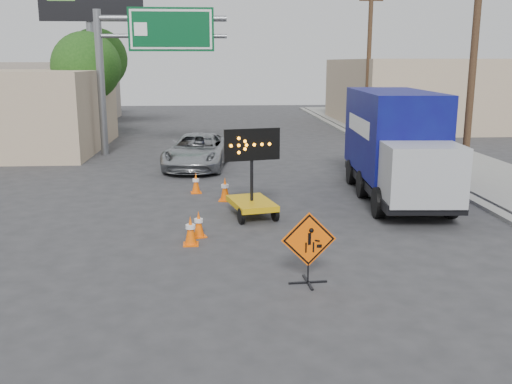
{
  "coord_description": "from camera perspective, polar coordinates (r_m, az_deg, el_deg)",
  "views": [
    {
      "loc": [
        -1.1,
        -9.99,
        4.41
      ],
      "look_at": [
        -0.21,
        2.56,
        1.54
      ],
      "focal_mm": 40.0,
      "sensor_mm": 36.0,
      "label": 1
    }
  ],
  "objects": [
    {
      "name": "billboard",
      "position": [
        36.7,
        -16.17,
        16.99
      ],
      "size": [
        6.1,
        0.54,
        9.85
      ],
      "color": "slate",
      "rests_on": "ground"
    },
    {
      "name": "sidewalk_right",
      "position": [
        27.48,
        18.7,
        3.11
      ],
      "size": [
        4.0,
        60.0,
        0.15
      ],
      "primitive_type": "cube",
      "color": "gray",
      "rests_on": "ground"
    },
    {
      "name": "construction_sign",
      "position": [
        11.56,
        5.28,
        -5.4
      ],
      "size": [
        1.13,
        0.8,
        1.5
      ],
      "rotation": [
        0.0,
        0.0,
        0.07
      ],
      "color": "black",
      "rests_on": "ground"
    },
    {
      "name": "tree_left_far",
      "position": [
        40.76,
        -15.63,
        12.67
      ],
      "size": [
        4.1,
        4.1,
        6.66
      ],
      "color": "#46311E",
      "rests_on": "ground"
    },
    {
      "name": "building_right_far",
      "position": [
        42.45,
        15.56,
        9.56
      ],
      "size": [
        10.0,
        14.0,
        4.6
      ],
      "primitive_type": "cube",
      "color": "tan",
      "rests_on": "ground"
    },
    {
      "name": "tree_left_near",
      "position": [
        32.72,
        -16.61,
        11.92
      ],
      "size": [
        3.71,
        3.71,
        6.03
      ],
      "color": "#46311E",
      "rests_on": "ground"
    },
    {
      "name": "arrow_board",
      "position": [
        16.5,
        -0.43,
        -0.52
      ],
      "size": [
        1.61,
        2.02,
        2.58
      ],
      "rotation": [
        0.0,
        0.0,
        0.23
      ],
      "color": "#C8970B",
      "rests_on": "ground"
    },
    {
      "name": "utility_pole_near",
      "position": [
        21.96,
        20.95,
        12.76
      ],
      "size": [
        1.8,
        0.26,
        9.0
      ],
      "color": "#46311E",
      "rests_on": "ground"
    },
    {
      "name": "utility_pole_far",
      "position": [
        35.18,
        11.22,
        13.08
      ],
      "size": [
        1.8,
        0.26,
        9.0
      ],
      "color": "#46311E",
      "rests_on": "ground"
    },
    {
      "name": "cone_d",
      "position": [
        19.7,
        -6.03,
        0.91
      ],
      "size": [
        0.4,
        0.4,
        0.71
      ],
      "rotation": [
        0.0,
        0.0,
        0.12
      ],
      "color": "#FF5C05",
      "rests_on": "ground"
    },
    {
      "name": "box_truck",
      "position": [
        19.21,
        13.77,
        4.03
      ],
      "size": [
        2.73,
        7.47,
        3.49
      ],
      "rotation": [
        0.0,
        0.0,
        -0.07
      ],
      "color": "black",
      "rests_on": "ground"
    },
    {
      "name": "highway_gantry",
      "position": [
        28.15,
        -11.21,
        13.98
      ],
      "size": [
        6.18,
        0.38,
        6.9
      ],
      "color": "slate",
      "rests_on": "ground"
    },
    {
      "name": "cone_c",
      "position": [
        18.51,
        -3.12,
        0.29
      ],
      "size": [
        0.45,
        0.45,
        0.77
      ],
      "rotation": [
        0.0,
        0.0,
        -0.16
      ],
      "color": "#FF5C05",
      "rests_on": "ground"
    },
    {
      "name": "storefront_left_far",
      "position": [
        46.18,
        -21.87,
        9.22
      ],
      "size": [
        12.0,
        10.0,
        4.4
      ],
      "primitive_type": "cube",
      "color": "gray",
      "rests_on": "ground"
    },
    {
      "name": "ground",
      "position": [
        10.97,
        2.06,
        -10.84
      ],
      "size": [
        100.0,
        100.0,
        0.0
      ],
      "primitive_type": "plane",
      "color": "#2D2D30",
      "rests_on": "ground"
    },
    {
      "name": "cone_a",
      "position": [
        14.13,
        -6.56,
        -3.84
      ],
      "size": [
        0.38,
        0.38,
        0.74
      ],
      "rotation": [
        0.0,
        0.0,
        0.03
      ],
      "color": "#FF5C05",
      "rests_on": "ground"
    },
    {
      "name": "curb_right",
      "position": [
        26.68,
        14.13,
        3.1
      ],
      "size": [
        0.4,
        60.0,
        0.12
      ],
      "primitive_type": "cube",
      "color": "gray",
      "rests_on": "ground"
    },
    {
      "name": "cone_b",
      "position": [
        14.75,
        -5.75,
        -3.2
      ],
      "size": [
        0.44,
        0.44,
        0.69
      ],
      "rotation": [
        0.0,
        0.0,
        0.32
      ],
      "color": "#FF5C05",
      "rests_on": "ground"
    },
    {
      "name": "pickup_truck",
      "position": [
        24.38,
        -5.85,
        4.1
      ],
      "size": [
        3.08,
        5.46,
        1.44
      ],
      "primitive_type": "imported",
      "rotation": [
        0.0,
        0.0,
        -0.14
      ],
      "color": "#A4A8AB",
      "rests_on": "ground"
    }
  ]
}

